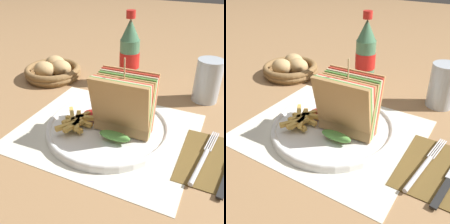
% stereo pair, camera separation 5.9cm
% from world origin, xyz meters
% --- Properties ---
extents(ground_plane, '(4.00, 4.00, 0.00)m').
position_xyz_m(ground_plane, '(0.00, 0.00, 0.00)').
color(ground_plane, '#9E754C').
extents(placemat, '(0.39, 0.33, 0.00)m').
position_xyz_m(placemat, '(0.01, 0.02, 0.00)').
color(placemat, silver).
rests_on(placemat, ground_plane).
extents(plate_main, '(0.28, 0.28, 0.02)m').
position_xyz_m(plate_main, '(0.01, 0.03, 0.01)').
color(plate_main, white).
rests_on(plate_main, ground_plane).
extents(club_sandwich, '(0.13, 0.10, 0.16)m').
position_xyz_m(club_sandwich, '(0.05, 0.02, 0.08)').
color(club_sandwich, tan).
rests_on(club_sandwich, plate_main).
extents(fries_pile, '(0.09, 0.09, 0.02)m').
position_xyz_m(fries_pile, '(-0.05, -0.01, 0.03)').
color(fries_pile, gold).
rests_on(fries_pile, plate_main).
extents(ketchup_blob, '(0.04, 0.04, 0.01)m').
position_xyz_m(ketchup_blob, '(-0.04, 0.04, 0.03)').
color(ketchup_blob, maroon).
rests_on(ketchup_blob, plate_main).
extents(napkin, '(0.14, 0.17, 0.00)m').
position_xyz_m(napkin, '(0.25, 0.02, 0.00)').
color(napkin, brown).
rests_on(napkin, ground_plane).
extents(fork, '(0.03, 0.18, 0.01)m').
position_xyz_m(fork, '(0.22, 0.00, 0.01)').
color(fork, silver).
rests_on(fork, napkin).
extents(coke_bottle_near, '(0.06, 0.06, 0.21)m').
position_xyz_m(coke_bottle_near, '(-0.05, 0.30, 0.09)').
color(coke_bottle_near, '#4C7F5B').
rests_on(coke_bottle_near, ground_plane).
extents(glass_near, '(0.07, 0.07, 0.12)m').
position_xyz_m(glass_near, '(0.19, 0.27, 0.05)').
color(glass_near, silver).
rests_on(glass_near, ground_plane).
extents(bread_basket, '(0.18, 0.18, 0.06)m').
position_xyz_m(bread_basket, '(-0.28, 0.22, 0.02)').
color(bread_basket, olive).
rests_on(bread_basket, ground_plane).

